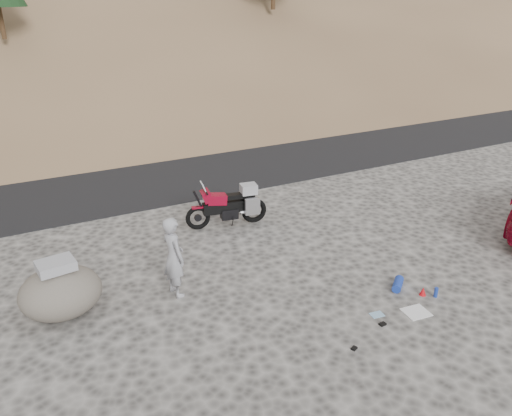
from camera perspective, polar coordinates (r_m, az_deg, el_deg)
The scene contains 12 objects.
ground at distance 10.67m, azimuth 3.26°, elevation -9.47°, with size 140.00×140.00×0.00m, color #3B3937.
road at distance 18.25m, azimuth -11.19°, elevation 4.46°, with size 120.00×7.00×0.05m, color black.
motorcycle at distance 13.31m, azimuth -2.95°, elevation 0.29°, with size 2.23×0.86×1.33m.
man at distance 10.73m, azimuth -9.10°, elevation -9.59°, with size 0.63×0.42×1.74m, color #9B9BA0.
boulder at distance 10.38m, azimuth -21.43°, elevation -8.91°, with size 1.63×1.42×1.18m.
gear_white_cloth at distance 10.50m, azimuth 17.83°, elevation -11.27°, with size 0.48×0.43×0.02m, color white.
gear_blue_mat at distance 11.13m, azimuth 15.91°, elevation -8.36°, with size 0.19×0.19×0.47m, color #1A37A0.
gear_bottle at distance 11.06m, azimuth 19.88°, elevation -9.06°, with size 0.08×0.08×0.21m, color #1A37A0.
gear_funnel at distance 11.05m, azimuth 18.54°, elevation -9.01°, with size 0.14×0.14×0.18m, color red.
gear_glove_a at distance 9.98m, azimuth 14.26°, elevation -12.73°, with size 0.13×0.09×0.04m, color black.
gear_glove_b at distance 9.30m, azimuth 11.15°, elevation -15.45°, with size 0.11×0.08×0.04m, color black.
gear_blue_cloth at distance 10.24m, azimuth 13.66°, elevation -11.76°, with size 0.26×0.19×0.01m, color #85B0CE.
Camera 1 is at (-4.64, -7.68, 5.79)m, focal length 35.00 mm.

